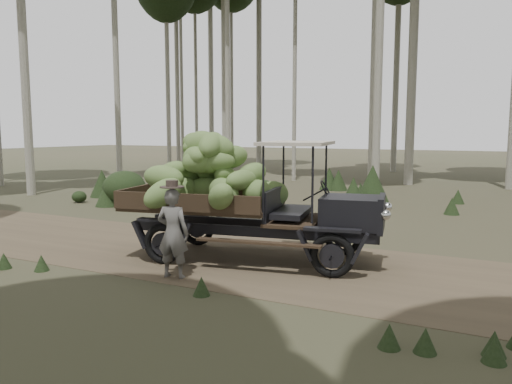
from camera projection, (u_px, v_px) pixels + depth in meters
ground at (282, 264)px, 9.50m from camera, size 120.00×120.00×0.00m
dirt_track at (282, 264)px, 9.50m from camera, size 70.00×4.00×0.01m
banana_truck at (225, 184)px, 9.79m from camera, size 5.29×2.95×2.61m
farmer at (173, 232)px, 8.54m from camera, size 0.63×0.49×1.70m
undergrowth at (193, 227)px, 10.44m from camera, size 23.33×25.23×1.33m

